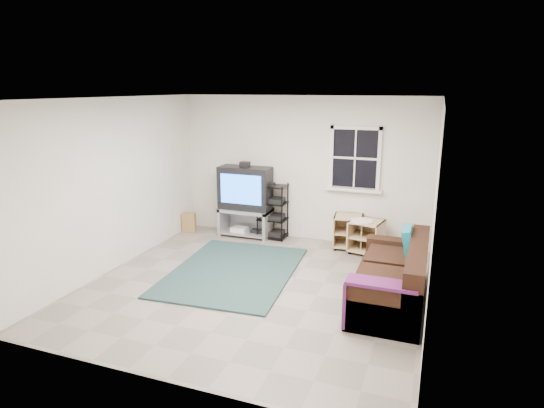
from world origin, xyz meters
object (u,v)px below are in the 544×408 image
at_px(av_rack, 273,214).
at_px(side_table_left, 348,230).
at_px(sofa, 393,280).
at_px(tv_unit, 245,196).
at_px(side_table_right, 366,234).

bearing_deg(av_rack, side_table_left, -0.72).
height_order(av_rack, side_table_left, av_rack).
height_order(av_rack, sofa, av_rack).
bearing_deg(sofa, side_table_left, 116.51).
height_order(tv_unit, sofa, tv_unit).
distance_m(side_table_left, sofa, 2.14).
relative_size(tv_unit, sofa, 0.73).
xyz_separation_m(av_rack, side_table_left, (1.42, -0.02, -0.14)).
bearing_deg(av_rack, sofa, -39.19).
relative_size(side_table_left, side_table_right, 0.97).
bearing_deg(sofa, side_table_right, 109.30).
relative_size(av_rack, side_table_left, 1.79).
bearing_deg(side_table_right, sofa, -70.70).
xyz_separation_m(av_rack, side_table_right, (1.76, -0.17, -0.12)).
height_order(tv_unit, side_table_left, tv_unit).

